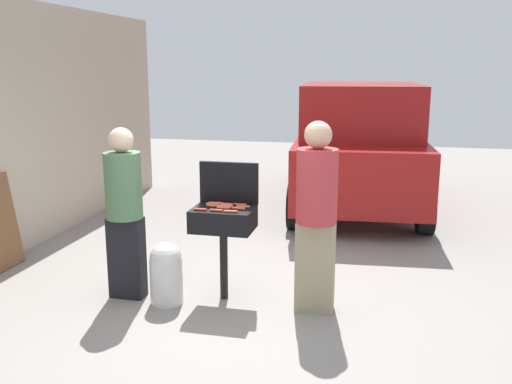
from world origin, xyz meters
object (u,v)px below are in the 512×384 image
at_px(hot_dog_2, 213,206).
at_px(hot_dog_13, 226,207).
at_px(hot_dog_6, 215,203).
at_px(hot_dog_0, 216,210).
at_px(hot_dog_5, 213,204).
at_px(person_left, 124,207).
at_px(person_right, 316,211).
at_px(hot_dog_7, 240,205).
at_px(parked_minivan, 359,145).
at_px(hot_dog_3, 231,211).
at_px(hot_dog_8, 224,206).
at_px(hot_dog_10, 200,209).
at_px(bbq_grill, 223,222).
at_px(propane_tank, 166,272).
at_px(hot_dog_9, 224,208).
at_px(hot_dog_4, 227,204).
at_px(hot_dog_1, 227,205).
at_px(hot_dog_12, 243,207).
at_px(hot_dog_11, 238,208).

bearing_deg(hot_dog_2, hot_dog_13, -0.48).
bearing_deg(hot_dog_6, hot_dog_0, -71.00).
xyz_separation_m(hot_dog_5, person_left, (-0.83, -0.26, -0.01)).
height_order(person_left, person_right, person_right).
xyz_separation_m(hot_dog_7, parked_minivan, (0.95, 4.07, 0.08)).
distance_m(hot_dog_3, parked_minivan, 4.47).
distance_m(hot_dog_8, hot_dog_10, 0.27).
xyz_separation_m(bbq_grill, hot_dog_0, (-0.02, -0.15, 0.16)).
bearing_deg(propane_tank, hot_dog_2, 31.86).
distance_m(hot_dog_7, parked_minivan, 4.18).
distance_m(hot_dog_9, parked_minivan, 4.38).
bearing_deg(person_right, hot_dog_4, -6.90).
bearing_deg(hot_dog_8, bbq_grill, -87.29).
bearing_deg(hot_dog_2, hot_dog_3, -37.35).
distance_m(hot_dog_1, hot_dog_9, 0.12).
xyz_separation_m(hot_dog_4, hot_dog_12, (0.19, -0.07, 0.00)).
relative_size(hot_dog_1, hot_dog_10, 1.00).
bearing_deg(hot_dog_0, hot_dog_2, 116.69).
distance_m(hot_dog_6, person_left, 0.90).
relative_size(bbq_grill, hot_dog_7, 7.19).
height_order(hot_dog_7, person_left, person_left).
height_order(hot_dog_7, hot_dog_13, same).
bearing_deg(hot_dog_6, person_right, -12.08).
xyz_separation_m(hot_dog_4, hot_dog_5, (-0.14, -0.04, 0.00)).
relative_size(hot_dog_10, parked_minivan, 0.03).
bearing_deg(hot_dog_2, hot_dog_12, 6.99).
bearing_deg(hot_dog_7, hot_dog_4, -176.71).
bearing_deg(hot_dog_9, parked_minivan, 75.82).
relative_size(hot_dog_5, hot_dog_13, 1.00).
height_order(hot_dog_6, hot_dog_8, same).
bearing_deg(parked_minivan, hot_dog_2, 69.79).
bearing_deg(parked_minivan, hot_dog_3, 73.15).
height_order(hot_dog_5, hot_dog_13, same).
xyz_separation_m(hot_dog_5, hot_dog_11, (0.29, -0.11, 0.00)).
relative_size(hot_dog_2, person_right, 0.07).
bearing_deg(propane_tank, hot_dog_11, 17.83).
xyz_separation_m(hot_dog_5, person_right, (1.06, -0.17, 0.04)).
bearing_deg(hot_dog_7, hot_dog_13, -135.25).
bearing_deg(hot_dog_8, hot_dog_13, -49.98).
relative_size(hot_dog_2, hot_dog_10, 1.00).
relative_size(hot_dog_9, hot_dog_13, 1.00).
bearing_deg(hot_dog_4, hot_dog_7, 3.29).
relative_size(hot_dog_3, hot_dog_5, 1.00).
height_order(hot_dog_10, hot_dog_12, same).
height_order(hot_dog_3, hot_dog_13, same).
xyz_separation_m(hot_dog_4, hot_dog_13, (0.02, -0.11, 0.00)).
distance_m(hot_dog_11, propane_tank, 0.95).
bearing_deg(hot_dog_2, hot_dog_6, 97.45).
height_order(hot_dog_8, hot_dog_11, same).
bearing_deg(propane_tank, hot_dog_4, 34.89).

